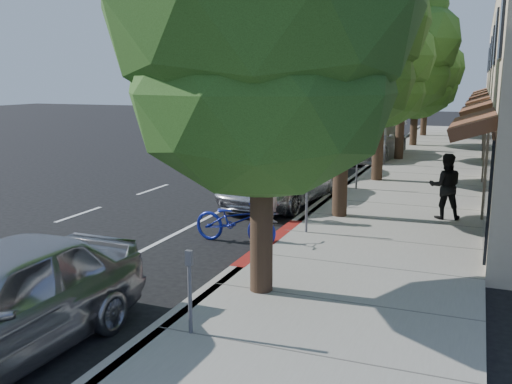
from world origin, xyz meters
The scene contains 17 objects.
ground centered at (0.00, 0.00, 0.00)m, with size 120.00×120.00×0.00m, color black.
sidewalk centered at (2.30, 8.00, 0.07)m, with size 4.60×56.00×0.15m, color gray.
curb centered at (0.00, 8.00, 0.07)m, with size 0.30×56.00×0.15m, color #9E998E.
curb_red_segment centered at (0.00, 1.00, 0.07)m, with size 0.32×4.00×0.15m, color maroon.
street_tree_0 centered at (0.90, -2.00, 4.83)m, with size 5.25×5.25×7.96m.
street_tree_1 centered at (0.90, 4.00, 5.12)m, with size 4.42×4.42×8.10m.
street_tree_2 centered at (0.90, 10.00, 4.45)m, with size 3.84×3.84×7.05m.
street_tree_3 centered at (0.90, 16.00, 5.32)m, with size 5.08×5.08×8.56m.
street_tree_4 centered at (0.90, 22.00, 4.26)m, with size 4.75×4.75×7.05m.
street_tree_5 centered at (0.90, 28.00, 4.37)m, with size 4.89×4.89×7.24m.
cyclist centered at (-0.70, 3.00, 0.84)m, with size 0.61×0.40×1.68m, color silver.
bicycle centered at (-0.88, 0.96, 0.55)m, with size 0.73×2.09×1.10m, color navy.
silver_suv centered at (-1.33, 5.50, 0.71)m, with size 2.37×5.13×1.43m, color silver.
dark_sedan centered at (-2.20, 10.56, 0.86)m, with size 1.82×5.23×1.72m, color black.
white_pickup centered at (-0.50, 16.49, 0.89)m, with size 2.49×6.13×1.78m, color #BDBDBD.
dark_suv_far centered at (-2.20, 26.73, 0.82)m, with size 1.93×4.79×1.63m, color black.
pedestrian centered at (3.58, 4.68, 1.02)m, with size 0.85×0.66×1.75m, color black.
Camera 1 is at (4.28, -10.93, 3.82)m, focal length 40.00 mm.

